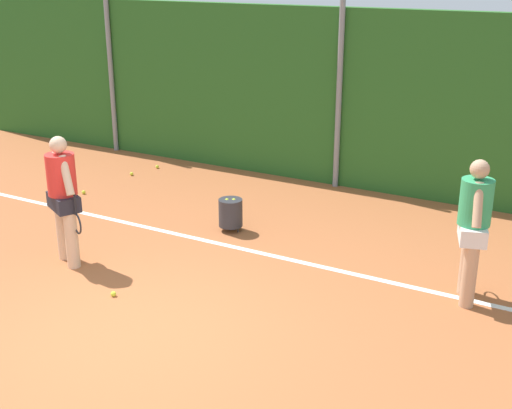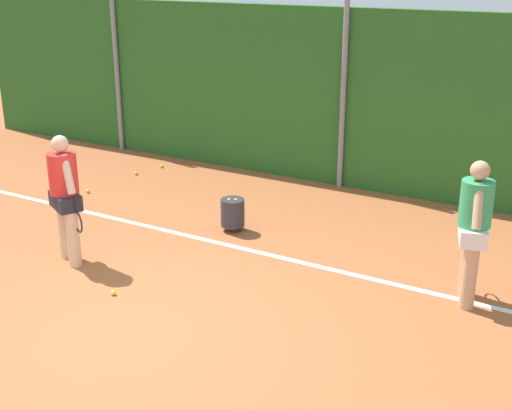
{
  "view_description": "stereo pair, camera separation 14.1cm",
  "coord_description": "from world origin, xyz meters",
  "px_view_note": "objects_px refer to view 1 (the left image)",
  "views": [
    {
      "loc": [
        4.44,
        -5.03,
        3.86
      ],
      "look_at": [
        0.61,
        1.84,
        1.03
      ],
      "focal_mm": 47.64,
      "sensor_mm": 36.0,
      "label": 1
    },
    {
      "loc": [
        4.56,
        -4.96,
        3.86
      ],
      "look_at": [
        0.61,
        1.84,
        1.03
      ],
      "focal_mm": 47.64,
      "sensor_mm": 36.0,
      "label": 2
    }
  ],
  "objects_px": {
    "player_foreground_near": "(63,194)",
    "ball_hopper": "(231,213)",
    "tennis_ball_1": "(470,239)",
    "player_midcourt": "(473,223)",
    "tennis_ball_3": "(113,294)",
    "tennis_ball_0": "(84,192)",
    "tennis_ball_4": "(157,167)",
    "tennis_ball_6": "(132,174)"
  },
  "relations": [
    {
      "from": "tennis_ball_3",
      "to": "player_midcourt",
      "type": "bearing_deg",
      "value": 28.27
    },
    {
      "from": "tennis_ball_1",
      "to": "player_foreground_near",
      "type": "bearing_deg",
      "value": -143.34
    },
    {
      "from": "tennis_ball_4",
      "to": "player_foreground_near",
      "type": "bearing_deg",
      "value": -68.32
    },
    {
      "from": "player_foreground_near",
      "to": "ball_hopper",
      "type": "height_order",
      "value": "player_foreground_near"
    },
    {
      "from": "player_midcourt",
      "to": "tennis_ball_4",
      "type": "xyz_separation_m",
      "value": [
        -6.57,
        2.6,
        -0.95
      ]
    },
    {
      "from": "player_foreground_near",
      "to": "tennis_ball_4",
      "type": "xyz_separation_m",
      "value": [
        -1.65,
        4.14,
        -0.95
      ]
    },
    {
      "from": "player_foreground_near",
      "to": "tennis_ball_0",
      "type": "bearing_deg",
      "value": 155.91
    },
    {
      "from": "tennis_ball_3",
      "to": "tennis_ball_6",
      "type": "height_order",
      "value": "same"
    },
    {
      "from": "ball_hopper",
      "to": "tennis_ball_6",
      "type": "relative_size",
      "value": 7.78
    },
    {
      "from": "player_foreground_near",
      "to": "ball_hopper",
      "type": "distance_m",
      "value": 2.53
    },
    {
      "from": "tennis_ball_1",
      "to": "tennis_ball_4",
      "type": "relative_size",
      "value": 1.0
    },
    {
      "from": "ball_hopper",
      "to": "tennis_ball_4",
      "type": "bearing_deg",
      "value": 144.73
    },
    {
      "from": "ball_hopper",
      "to": "tennis_ball_0",
      "type": "height_order",
      "value": "ball_hopper"
    },
    {
      "from": "tennis_ball_0",
      "to": "tennis_ball_6",
      "type": "height_order",
      "value": "same"
    },
    {
      "from": "tennis_ball_0",
      "to": "tennis_ball_1",
      "type": "height_order",
      "value": "same"
    },
    {
      "from": "player_foreground_near",
      "to": "ball_hopper",
      "type": "relative_size",
      "value": 3.42
    },
    {
      "from": "tennis_ball_3",
      "to": "player_foreground_near",
      "type": "bearing_deg",
      "value": 157.5
    },
    {
      "from": "tennis_ball_6",
      "to": "player_foreground_near",
      "type": "bearing_deg",
      "value": -63.13
    },
    {
      "from": "player_foreground_near",
      "to": "player_midcourt",
      "type": "xyz_separation_m",
      "value": [
        4.93,
        1.54,
        -0.0
      ]
    },
    {
      "from": "player_midcourt",
      "to": "player_foreground_near",
      "type": "bearing_deg",
      "value": 90.51
    },
    {
      "from": "tennis_ball_4",
      "to": "player_midcourt",
      "type": "bearing_deg",
      "value": -21.59
    },
    {
      "from": "tennis_ball_3",
      "to": "tennis_ball_4",
      "type": "distance_m",
      "value": 5.41
    },
    {
      "from": "player_foreground_near",
      "to": "tennis_ball_0",
      "type": "height_order",
      "value": "player_foreground_near"
    },
    {
      "from": "tennis_ball_4",
      "to": "tennis_ball_6",
      "type": "height_order",
      "value": "same"
    },
    {
      "from": "ball_hopper",
      "to": "tennis_ball_1",
      "type": "relative_size",
      "value": 7.78
    },
    {
      "from": "tennis_ball_1",
      "to": "tennis_ball_4",
      "type": "distance_m",
      "value": 6.26
    },
    {
      "from": "ball_hopper",
      "to": "tennis_ball_3",
      "type": "height_order",
      "value": "ball_hopper"
    },
    {
      "from": "tennis_ball_0",
      "to": "tennis_ball_3",
      "type": "relative_size",
      "value": 1.0
    },
    {
      "from": "tennis_ball_0",
      "to": "tennis_ball_6",
      "type": "distance_m",
      "value": 1.27
    },
    {
      "from": "tennis_ball_0",
      "to": "tennis_ball_1",
      "type": "relative_size",
      "value": 1.0
    },
    {
      "from": "player_midcourt",
      "to": "tennis_ball_3",
      "type": "relative_size",
      "value": 26.54
    },
    {
      "from": "tennis_ball_6",
      "to": "tennis_ball_0",
      "type": "bearing_deg",
      "value": -91.9
    },
    {
      "from": "tennis_ball_0",
      "to": "tennis_ball_4",
      "type": "distance_m",
      "value": 1.9
    },
    {
      "from": "tennis_ball_0",
      "to": "tennis_ball_1",
      "type": "bearing_deg",
      "value": 10.22
    },
    {
      "from": "tennis_ball_6",
      "to": "player_midcourt",
      "type": "bearing_deg",
      "value": -16.44
    },
    {
      "from": "player_midcourt",
      "to": "ball_hopper",
      "type": "distance_m",
      "value": 3.72
    },
    {
      "from": "ball_hopper",
      "to": "tennis_ball_1",
      "type": "distance_m",
      "value": 3.54
    },
    {
      "from": "tennis_ball_0",
      "to": "tennis_ball_4",
      "type": "relative_size",
      "value": 1.0
    },
    {
      "from": "player_foreground_near",
      "to": "tennis_ball_4",
      "type": "relative_size",
      "value": 26.59
    },
    {
      "from": "player_midcourt",
      "to": "tennis_ball_3",
      "type": "distance_m",
      "value": 4.37
    },
    {
      "from": "tennis_ball_3",
      "to": "tennis_ball_0",
      "type": "bearing_deg",
      "value": 137.59
    },
    {
      "from": "player_midcourt",
      "to": "tennis_ball_3",
      "type": "xyz_separation_m",
      "value": [
        -3.76,
        -2.02,
        -0.95
      ]
    }
  ]
}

